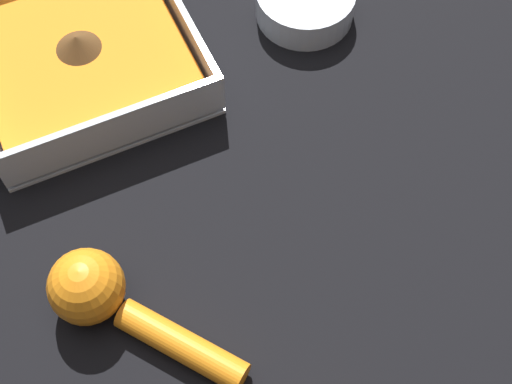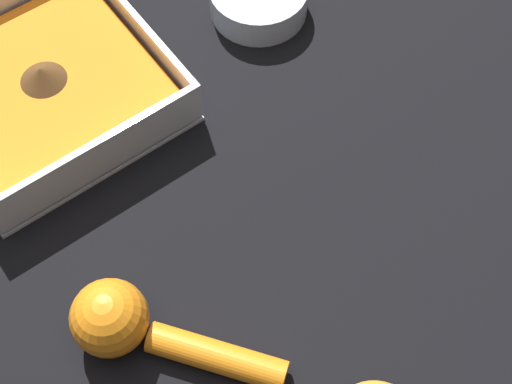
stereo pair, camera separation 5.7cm
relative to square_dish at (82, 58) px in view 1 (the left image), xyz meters
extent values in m
plane|color=black|center=(0.02, -0.01, -0.02)|extent=(4.00, 4.00, 0.00)
cube|color=silver|center=(0.00, 0.00, -0.01)|extent=(0.20, 0.20, 0.01)
cube|color=silver|center=(0.00, -0.10, 0.01)|extent=(0.20, 0.01, 0.04)
cube|color=silver|center=(0.10, 0.00, 0.01)|extent=(0.01, 0.19, 0.04)
cube|color=orange|center=(0.00, 0.00, 0.00)|extent=(0.18, 0.18, 0.02)
cone|color=#4C3319|center=(0.00, 0.00, 0.02)|extent=(0.04, 0.04, 0.01)
cylinder|color=silver|center=(0.22, -0.02, 0.00)|extent=(0.09, 0.09, 0.03)
cylinder|color=#4C3319|center=(0.22, -0.02, -0.01)|extent=(0.09, 0.09, 0.02)
sphere|color=orange|center=(-0.06, -0.22, 0.01)|extent=(0.06, 0.06, 0.06)
cylinder|color=orange|center=(-0.02, -0.28, -0.01)|extent=(0.08, 0.10, 0.02)
camera|label=1|loc=(-0.03, -0.45, 0.51)|focal=50.00mm
camera|label=2|loc=(-0.08, -0.42, 0.51)|focal=50.00mm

